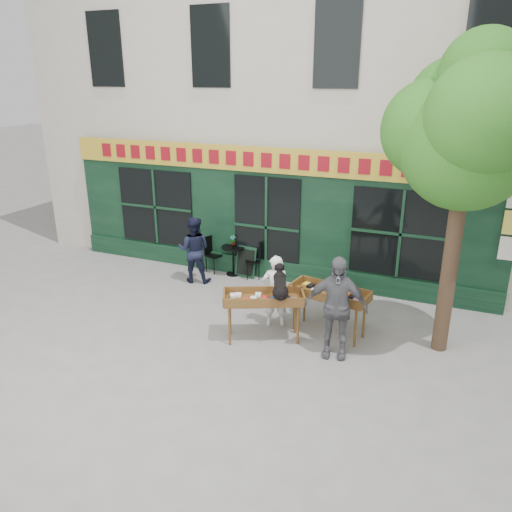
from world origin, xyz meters
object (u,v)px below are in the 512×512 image
Objects in this scene: book_cart_right at (330,296)px; man_left at (194,250)px; book_cart_center at (263,300)px; woman at (275,291)px; bistro_table at (233,255)px; dog at (280,281)px; man_right at (336,307)px.

book_cart_right is 4.03m from man_left.
book_cart_center is 1.02× the size of book_cart_right.
woman is 1.99× the size of bistro_table.
bistro_table is (-1.97, 2.19, -0.21)m from woman.
book_cart_center is 0.65m from woman.
book_cart_right is at bearing 7.46° from book_cart_center.
dog is (0.35, -0.05, 0.47)m from book_cart_center.
dog is at bearing -125.59° from book_cart_right.
bistro_table is at bearing 155.24° from book_cart_right.
man_right is at bearing -26.74° from book_cart_center.
dog is at bearing -51.23° from bistro_table.
dog is 1.11m from man_right.
book_cart_center reaches higher than bistro_table.
man_left reaches higher than book_cart_right.
book_cart_center is 2.70× the size of dog.
woman is 0.96× the size of book_cart_right.
dog is 1.17m from book_cart_right.
man_right is at bearing 137.06° from man_left.
man_left is (-0.70, -0.76, 0.29)m from bistro_table.
book_cart_right is at bearing -34.81° from bistro_table.
bistro_table is (-2.32, 2.89, -0.75)m from dog.
woman reaches higher than book_cart_center.
man_left reaches higher than woman.
book_cart_center is at bearing 147.30° from dog.
dog is at bearing 129.46° from man_left.
book_cart_center is at bearing -137.92° from book_cart_right.
man_right is at bearing -24.77° from dog.
woman is 0.79× the size of man_right.
bistro_table is (-3.38, 2.89, -0.42)m from man_right.
woman is 0.91× the size of man_left.
man_right is (1.41, -0.05, 0.14)m from book_cart_center.
man_right reaches higher than dog.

